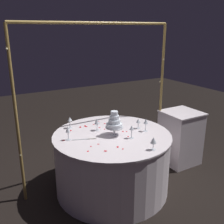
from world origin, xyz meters
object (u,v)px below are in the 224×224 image
Objects in this scene: main_table at (112,162)px; wine_glass_4 at (146,122)px; tiered_cake at (114,123)px; cake_knife at (86,139)px; wine_glass_2 at (68,130)px; side_table at (180,137)px; wine_glass_6 at (138,121)px; wine_glass_3 at (97,122)px; wine_glass_0 at (70,120)px; wine_glass_1 at (132,129)px; wine_glass_5 at (153,141)px; decorative_arch at (99,81)px.

wine_glass_4 is at bearing -16.65° from main_table.
tiered_cake reaches higher than cake_knife.
side_table is at bearing -0.18° from wine_glass_2.
main_table is at bearing -179.89° from wine_glass_6.
wine_glass_2 reaches higher than wine_glass_3.
wine_glass_1 reaches higher than wine_glass_0.
main_table is 5.27× the size of cake_knife.
wine_glass_2 is 0.45m from wine_glass_3.
wine_glass_2 is at bearing 173.34° from wine_glass_6.
side_table is 4.84× the size of wine_glass_4.
wine_glass_4 is 0.80m from cake_knife.
wine_glass_4 is at bearing -13.88° from wine_glass_2.
wine_glass_5 is at bearing -50.30° from cake_knife.
side_table is at bearing 2.89° from cake_knife.
wine_glass_0 reaches higher than main_table.
side_table is at bearing 15.83° from wine_glass_1.
wine_glass_2 is at bearing 153.98° from wine_glass_1.
wine_glass_1 is 0.38m from wine_glass_5.
decorative_arch is 0.80m from wine_glass_4.
wine_glass_5 reaches higher than cake_knife.
decorative_arch is 0.77m from wine_glass_2.
tiered_cake is 1.10× the size of cake_knife.
wine_glass_0 is 0.89× the size of wine_glass_4.
tiered_cake is at bearing -173.78° from side_table.
wine_glass_4 reaches higher than side_table.
side_table is 1.89m from wine_glass_2.
side_table is at bearing -12.26° from wine_glass_0.
decorative_arch is 1.09m from wine_glass_5.
wine_glass_0 is 0.99m from wine_glass_4.
wine_glass_4 is (0.42, -0.46, -0.50)m from decorative_arch.
wine_glass_0 is 1.20m from wine_glass_5.
decorative_arch reaches higher than cake_knife.
side_table is 5.43× the size of wine_glass_0.
wine_glass_4 is (0.28, 0.09, 0.01)m from wine_glass_1.
wine_glass_1 reaches higher than wine_glass_5.
main_table is at bearing -64.66° from wine_glass_3.
wine_glass_2 is at bearing 166.12° from wine_glass_4.
decorative_arch is 0.64m from wine_glass_0.
wine_glass_0 is at bearing 92.64° from cake_knife.
wine_glass_6 is at bearing -1.56° from cake_knife.
wine_glass_1 reaches higher than main_table.
decorative_arch is 1.46× the size of main_table.
wine_glass_0 is at bearing 143.34° from wine_glass_4.
wine_glass_0 is 0.86m from wine_glass_1.
decorative_arch is 2.60× the size of side_table.
wine_glass_5 is (0.15, -0.57, -0.06)m from tiered_cake.
wine_glass_2 is 1.02× the size of wine_glass_4.
wine_glass_1 is (-1.15, -0.33, 0.48)m from side_table.
decorative_arch reaches higher than main_table.
decorative_arch reaches higher than wine_glass_0.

